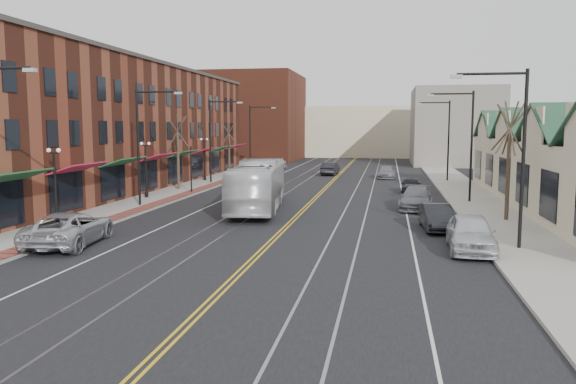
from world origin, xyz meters
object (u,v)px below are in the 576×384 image
at_px(transit_bus, 258,186).
at_px(parked_suv, 69,228).
at_px(parked_car_d, 411,185).
at_px(parked_car_c, 416,198).
at_px(parked_car_b, 437,217).
at_px(parked_car_a, 471,233).

height_order(transit_bus, parked_suv, transit_bus).
distance_m(transit_bus, parked_car_d, 15.69).
distance_m(transit_bus, parked_car_c, 10.81).
bearing_deg(parked_car_d, transit_bus, -130.77).
bearing_deg(parked_car_b, transit_bus, 149.99).
bearing_deg(parked_suv, parked_car_d, -132.84).
distance_m(transit_bus, parked_suv, 13.92).
height_order(parked_car_b, parked_car_c, parked_car_c).
relative_size(parked_suv, parked_car_c, 1.12).
height_order(parked_suv, parked_car_c, parked_suv).
relative_size(transit_bus, parked_car_c, 2.30).
bearing_deg(parked_car_b, parked_suv, -162.73).
distance_m(parked_car_a, parked_car_d, 22.12).
distance_m(transit_bus, parked_car_b, 12.49).
xyz_separation_m(parked_suv, parked_car_c, (16.80, 14.72, -0.05)).
xyz_separation_m(transit_bus, parked_car_b, (11.26, -5.33, -0.96)).
bearing_deg(parked_car_c, parked_car_b, -78.89).
bearing_deg(parked_car_d, parked_car_c, -88.56).
distance_m(parked_suv, parked_car_b, 18.90).
distance_m(parked_car_b, parked_car_d, 16.94).
xyz_separation_m(parked_suv, parked_car_b, (17.53, 7.07, -0.10)).
xyz_separation_m(transit_bus, parked_car_a, (12.32, -10.45, -0.82)).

